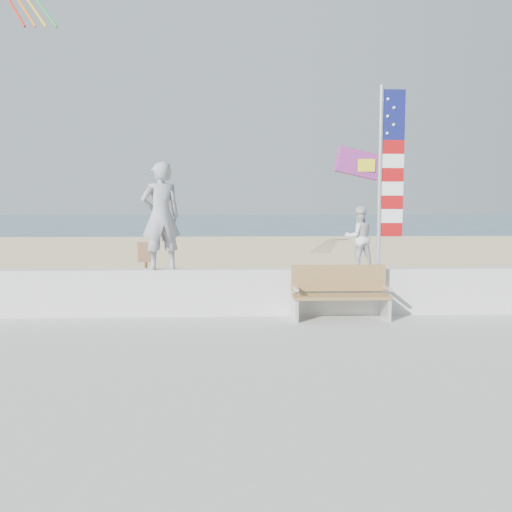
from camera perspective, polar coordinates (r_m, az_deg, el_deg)
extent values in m
plane|color=#325464|center=(8.74, -0.85, -10.00)|extent=(220.00, 220.00, 0.00)
cube|color=beige|center=(17.57, -1.60, -2.00)|extent=(90.00, 40.00, 0.08)
cube|color=#ACADA7|center=(4.94, 0.41, -21.01)|extent=(50.00, 12.40, 0.10)
cube|color=silver|center=(10.56, -1.13, -3.79)|extent=(30.00, 0.35, 0.90)
imported|color=gray|center=(10.51, -9.98, 4.16)|extent=(0.88, 0.73, 2.05)
imported|color=silver|center=(10.72, 10.77, 1.93)|extent=(0.67, 0.56, 1.21)
cube|color=olive|center=(10.21, 8.94, -4.24)|extent=(1.80, 0.50, 0.06)
cube|color=olive|center=(10.43, 8.68, -2.31)|extent=(1.80, 0.05, 0.50)
cube|color=silver|center=(10.12, 4.17, -5.65)|extent=(0.06, 0.50, 0.40)
cube|color=silver|center=(10.01, 4.22, -3.46)|extent=(0.06, 0.45, 0.05)
cube|color=silver|center=(10.45, 13.52, -5.43)|extent=(0.06, 0.50, 0.40)
cube|color=silver|center=(10.34, 13.64, -3.31)|extent=(0.06, 0.45, 0.05)
cylinder|color=white|center=(10.80, 12.91, 7.99)|extent=(0.08, 0.08, 3.50)
cube|color=#0F1451|center=(10.99, 14.30, 14.21)|extent=(0.44, 0.02, 0.95)
cube|color=#9E0A0C|center=(10.87, 14.02, 2.71)|extent=(0.44, 0.02, 0.26)
cube|color=white|center=(10.86, 14.05, 4.11)|extent=(0.44, 0.02, 0.26)
cube|color=#9E0A0C|center=(10.86, 14.09, 5.50)|extent=(0.44, 0.02, 0.26)
cube|color=white|center=(10.86, 14.12, 6.89)|extent=(0.44, 0.02, 0.26)
cube|color=#9E0A0C|center=(10.87, 14.15, 8.29)|extent=(0.44, 0.02, 0.26)
cube|color=white|center=(10.89, 14.19, 9.67)|extent=(0.44, 0.02, 0.26)
cube|color=#9E0A0C|center=(10.91, 14.22, 11.06)|extent=(0.44, 0.02, 0.26)
sphere|color=white|center=(10.89, 13.66, 12.44)|extent=(0.06, 0.06, 0.06)
sphere|color=white|center=(10.95, 14.30, 13.24)|extent=(0.06, 0.06, 0.06)
sphere|color=white|center=(10.94, 13.69, 14.11)|extent=(0.06, 0.06, 0.06)
sphere|color=white|center=(10.99, 14.34, 14.89)|extent=(0.06, 0.06, 0.06)
sphere|color=white|center=(10.99, 13.73, 15.76)|extent=(0.06, 0.06, 0.06)
cube|color=#FC331C|center=(12.42, 10.73, 9.55)|extent=(1.09, 0.35, 0.74)
cube|color=yellow|center=(12.45, 11.40, 9.30)|extent=(0.38, 0.28, 0.27)
cylinder|color=brown|center=(11.67, -11.49, -2.76)|extent=(0.07, 0.07, 1.20)
cube|color=brown|center=(11.57, -11.57, 0.41)|extent=(0.32, 0.03, 0.42)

